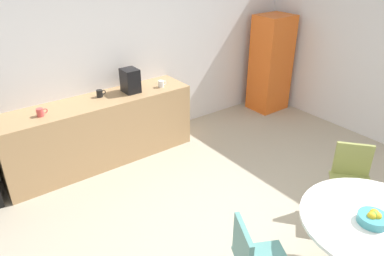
# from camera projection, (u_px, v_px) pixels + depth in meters

# --- Properties ---
(ground_plane) EXTENTS (6.00, 6.00, 0.00)m
(ground_plane) POSITION_uv_depth(u_px,v_px,m) (280.00, 256.00, 3.53)
(ground_plane) COLOR #B2A893
(wall_back) EXTENTS (6.00, 0.10, 2.60)m
(wall_back) POSITION_uv_depth(u_px,v_px,m) (125.00, 56.00, 5.07)
(wall_back) COLOR silver
(wall_back) RESTS_ON ground_plane
(counter_block) EXTENTS (2.55, 0.60, 0.90)m
(counter_block) POSITION_uv_depth(u_px,v_px,m) (101.00, 131.00, 4.88)
(counter_block) COLOR tan
(counter_block) RESTS_ON ground_plane
(locker_cabinet) EXTENTS (0.60, 0.50, 1.65)m
(locker_cabinet) POSITION_uv_depth(u_px,v_px,m) (271.00, 64.00, 6.32)
(locker_cabinet) COLOR orange
(locker_cabinet) RESTS_ON ground_plane
(round_table) EXTENTS (1.18, 1.18, 0.74)m
(round_table) POSITION_uv_depth(u_px,v_px,m) (372.00, 232.00, 2.95)
(round_table) COLOR silver
(round_table) RESTS_ON ground_plane
(chair_olive) EXTENTS (0.59, 0.59, 0.83)m
(chair_olive) POSITION_uv_depth(u_px,v_px,m) (352.00, 173.00, 3.87)
(chair_olive) COLOR silver
(chair_olive) RESTS_ON ground_plane
(fruit_bowl) EXTENTS (0.23, 0.23, 0.11)m
(fruit_bowl) POSITION_uv_depth(u_px,v_px,m) (373.00, 218.00, 2.85)
(fruit_bowl) COLOR teal
(fruit_bowl) RESTS_ON round_table
(mug_white) EXTENTS (0.13, 0.08, 0.09)m
(mug_white) POSITION_uv_depth(u_px,v_px,m) (161.00, 84.00, 5.08)
(mug_white) COLOR white
(mug_white) RESTS_ON counter_block
(mug_green) EXTENTS (0.13, 0.08, 0.09)m
(mug_green) POSITION_uv_depth(u_px,v_px,m) (40.00, 112.00, 4.23)
(mug_green) COLOR #D84C4C
(mug_green) RESTS_ON counter_block
(mug_red) EXTENTS (0.13, 0.08, 0.09)m
(mug_red) POSITION_uv_depth(u_px,v_px,m) (100.00, 93.00, 4.76)
(mug_red) COLOR black
(mug_red) RESTS_ON counter_block
(coffee_maker) EXTENTS (0.20, 0.24, 0.32)m
(coffee_maker) POSITION_uv_depth(u_px,v_px,m) (130.00, 81.00, 4.87)
(coffee_maker) COLOR black
(coffee_maker) RESTS_ON counter_block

